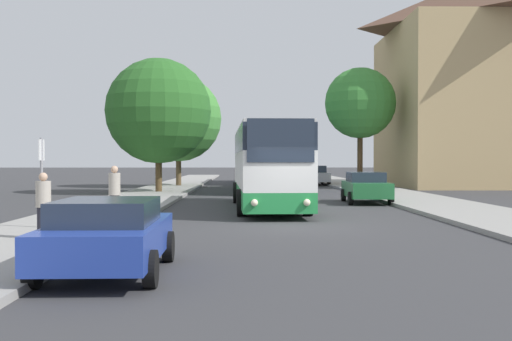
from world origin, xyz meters
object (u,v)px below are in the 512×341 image
(parked_car_right_far, at_px, (314,175))
(pedestrian_waiting_near, at_px, (43,205))
(bus_middle, at_px, (260,163))
(tree_left_far, at_px, (178,119))
(pedestrian_waiting_far, at_px, (115,193))
(tree_right_near, at_px, (360,103))
(parked_car_right_near, at_px, (366,187))
(tree_left_near, at_px, (159,111))
(bus_stop_sign, at_px, (42,172))
(bus_rear, at_px, (253,164))
(parked_car_left_curb, at_px, (108,234))
(bus_front, at_px, (268,165))

(parked_car_right_far, xyz_separation_m, pedestrian_waiting_near, (-10.66, -34.86, 0.13))
(bus_middle, distance_m, tree_left_far, 9.04)
(pedestrian_waiting_far, bearing_deg, tree_right_near, -168.20)
(parked_car_right_far, bearing_deg, parked_car_right_near, 87.26)
(bus_middle, height_order, tree_left_near, tree_left_near)
(bus_stop_sign, distance_m, tree_left_near, 19.86)
(bus_rear, relative_size, tree_left_far, 1.45)
(parked_car_left_curb, relative_size, parked_car_right_far, 0.85)
(bus_stop_sign, xyz_separation_m, pedestrian_waiting_near, (0.88, -2.47, -0.78))
(bus_middle, bearing_deg, pedestrian_waiting_near, -101.92)
(bus_middle, xyz_separation_m, tree_left_far, (-6.06, 5.80, 3.36))
(bus_middle, height_order, tree_right_near, tree_right_near)
(bus_middle, distance_m, tree_left_near, 7.68)
(bus_rear, height_order, pedestrian_waiting_near, bus_rear)
(bus_rear, relative_size, parked_car_right_far, 2.51)
(bus_middle, relative_size, bus_rear, 0.99)
(parked_car_right_far, xyz_separation_m, tree_left_near, (-11.03, -12.82, 4.23))
(bus_rear, bearing_deg, tree_left_near, -109.53)
(tree_left_near, distance_m, tree_left_far, 8.80)
(parked_car_right_near, height_order, tree_right_near, tree_right_near)
(pedestrian_waiting_near, height_order, pedestrian_waiting_far, pedestrian_waiting_far)
(parked_car_left_curb, height_order, pedestrian_waiting_far, pedestrian_waiting_far)
(parked_car_right_far, distance_m, tree_left_far, 12.33)
(pedestrian_waiting_near, height_order, tree_left_near, tree_left_near)
(pedestrian_waiting_far, bearing_deg, parked_car_right_far, -159.66)
(bus_rear, height_order, bus_stop_sign, bus_rear)
(bus_rear, distance_m, parked_car_right_far, 6.55)
(bus_front, height_order, bus_stop_sign, bus_front)
(parked_car_right_far, relative_size, tree_left_far, 0.58)
(bus_middle, xyz_separation_m, tree_right_near, (7.53, 4.60, 4.44))
(bus_middle, xyz_separation_m, parked_car_right_near, (4.80, -11.09, -1.06))
(bus_stop_sign, xyz_separation_m, pedestrian_waiting_far, (1.74, 1.49, -0.71))
(bus_front, relative_size, pedestrian_waiting_far, 6.59)
(bus_stop_sign, bearing_deg, bus_middle, 73.24)
(tree_left_far, distance_m, tree_right_near, 13.69)
(pedestrian_waiting_near, distance_m, tree_left_far, 31.13)
(bus_middle, relative_size, parked_car_left_curb, 2.92)
(tree_left_far, relative_size, tree_right_near, 0.95)
(parked_car_right_near, relative_size, tree_left_far, 0.51)
(parked_car_right_far, height_order, tree_left_far, tree_left_far)
(bus_middle, height_order, parked_car_right_far, bus_middle)
(parked_car_right_far, bearing_deg, parked_car_left_curb, 75.09)
(parked_car_right_far, relative_size, tree_right_near, 0.55)
(pedestrian_waiting_near, relative_size, tree_left_near, 0.20)
(parked_car_left_curb, distance_m, tree_left_far, 35.05)
(tree_right_near, bearing_deg, bus_middle, -148.60)
(bus_front, xyz_separation_m, parked_car_left_curb, (-3.42, -14.49, -1.12))
(bus_rear, bearing_deg, parked_car_right_far, -38.94)
(pedestrian_waiting_near, bearing_deg, parked_car_right_near, 120.10)
(tree_left_far, bearing_deg, parked_car_left_curb, -85.74)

